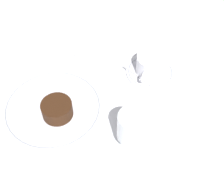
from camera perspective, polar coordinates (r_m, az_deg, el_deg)
ground_plane at (r=0.82m, az=-7.08°, el=-1.88°), size 3.00×3.00×0.00m
dinner_plate at (r=0.82m, az=-10.71°, el=-1.87°), size 0.26×0.26×0.01m
saucer at (r=0.89m, az=6.98°, el=4.70°), size 0.14×0.14×0.01m
coffee_cup at (r=0.87m, az=7.45°, el=6.18°), size 0.12×0.09×0.06m
spoon at (r=0.86m, az=5.74°, el=3.30°), size 0.04×0.12×0.00m
wine_glass at (r=0.69m, az=3.63°, el=-5.48°), size 0.07×0.07×0.12m
fork at (r=0.90m, az=-2.45°, el=5.18°), size 0.05×0.17×0.01m
dessert_cake at (r=0.78m, az=-10.02°, el=-2.04°), size 0.08×0.08×0.04m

